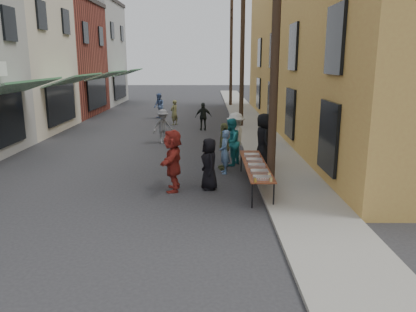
{
  "coord_description": "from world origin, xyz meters",
  "views": [
    {
      "loc": [
        2.33,
        -9.34,
        3.88
      ],
      "look_at": [
        2.32,
        1.69,
        1.3
      ],
      "focal_mm": 35.0,
      "sensor_mm": 36.0,
      "label": 1
    }
  ],
  "objects_px": {
    "utility_pole_far": "(231,54)",
    "guest_front_c": "(231,142)",
    "serving_table": "(255,165)",
    "guest_front_a": "(209,164)",
    "utility_pole_mid": "(242,51)",
    "utility_pole_near": "(276,40)",
    "server": "(263,140)",
    "catering_tray_sausage": "(262,178)"
  },
  "relations": [
    {
      "from": "guest_front_c",
      "to": "catering_tray_sausage",
      "type": "bearing_deg",
      "value": 37.03
    },
    {
      "from": "utility_pole_mid",
      "to": "guest_front_a",
      "type": "xyz_separation_m",
      "value": [
        -1.95,
        -12.25,
        -3.7
      ]
    },
    {
      "from": "serving_table",
      "to": "guest_front_a",
      "type": "height_order",
      "value": "guest_front_a"
    },
    {
      "from": "catering_tray_sausage",
      "to": "guest_front_c",
      "type": "bearing_deg",
      "value": 98.07
    },
    {
      "from": "catering_tray_sausage",
      "to": "serving_table",
      "type": "bearing_deg",
      "value": 90.0
    },
    {
      "from": "serving_table",
      "to": "utility_pole_far",
      "type": "bearing_deg",
      "value": 88.81
    },
    {
      "from": "utility_pole_near",
      "to": "server",
      "type": "relative_size",
      "value": 4.61
    },
    {
      "from": "utility_pole_near",
      "to": "utility_pole_mid",
      "type": "height_order",
      "value": "same"
    },
    {
      "from": "server",
      "to": "catering_tray_sausage",
      "type": "bearing_deg",
      "value": 167.63
    },
    {
      "from": "utility_pole_mid",
      "to": "serving_table",
      "type": "height_order",
      "value": "utility_pole_mid"
    },
    {
      "from": "guest_front_c",
      "to": "server",
      "type": "bearing_deg",
      "value": 98.44
    },
    {
      "from": "catering_tray_sausage",
      "to": "utility_pole_near",
      "type": "bearing_deg",
      "value": 73.81
    },
    {
      "from": "utility_pole_mid",
      "to": "guest_front_c",
      "type": "relative_size",
      "value": 4.98
    },
    {
      "from": "utility_pole_near",
      "to": "guest_front_a",
      "type": "relative_size",
      "value": 5.6
    },
    {
      "from": "serving_table",
      "to": "guest_front_c",
      "type": "height_order",
      "value": "guest_front_c"
    },
    {
      "from": "utility_pole_mid",
      "to": "catering_tray_sausage",
      "type": "distance_m",
      "value": 14.22
    },
    {
      "from": "catering_tray_sausage",
      "to": "guest_front_a",
      "type": "xyz_separation_m",
      "value": [
        -1.45,
        1.47,
        0.01
      ]
    },
    {
      "from": "utility_pole_mid",
      "to": "guest_front_c",
      "type": "bearing_deg",
      "value": -96.92
    },
    {
      "from": "utility_pole_far",
      "to": "serving_table",
      "type": "distance_m",
      "value": 24.37
    },
    {
      "from": "serving_table",
      "to": "server",
      "type": "xyz_separation_m",
      "value": [
        0.55,
        2.34,
        0.36
      ]
    },
    {
      "from": "catering_tray_sausage",
      "to": "guest_front_a",
      "type": "bearing_deg",
      "value": 134.52
    },
    {
      "from": "server",
      "to": "utility_pole_near",
      "type": "bearing_deg",
      "value": 174.22
    },
    {
      "from": "utility_pole_mid",
      "to": "utility_pole_far",
      "type": "height_order",
      "value": "same"
    },
    {
      "from": "server",
      "to": "utility_pole_mid",
      "type": "bearing_deg",
      "value": -4.22
    },
    {
      "from": "utility_pole_mid",
      "to": "serving_table",
      "type": "xyz_separation_m",
      "value": [
        -0.5,
        -12.07,
        -3.79
      ]
    },
    {
      "from": "catering_tray_sausage",
      "to": "guest_front_a",
      "type": "distance_m",
      "value": 2.06
    },
    {
      "from": "catering_tray_sausage",
      "to": "guest_front_c",
      "type": "distance_m",
      "value": 4.47
    },
    {
      "from": "utility_pole_near",
      "to": "server",
      "type": "distance_m",
      "value": 4.11
    },
    {
      "from": "utility_pole_mid",
      "to": "catering_tray_sausage",
      "type": "bearing_deg",
      "value": -92.09
    },
    {
      "from": "utility_pole_near",
      "to": "serving_table",
      "type": "height_order",
      "value": "utility_pole_near"
    },
    {
      "from": "utility_pole_mid",
      "to": "utility_pole_near",
      "type": "bearing_deg",
      "value": -90.0
    },
    {
      "from": "utility_pole_far",
      "to": "guest_front_c",
      "type": "xyz_separation_m",
      "value": [
        -1.13,
        -21.3,
        -3.6
      ]
    },
    {
      "from": "catering_tray_sausage",
      "to": "server",
      "type": "height_order",
      "value": "server"
    },
    {
      "from": "guest_front_c",
      "to": "server",
      "type": "height_order",
      "value": "server"
    },
    {
      "from": "utility_pole_near",
      "to": "serving_table",
      "type": "bearing_deg",
      "value": -171.78
    },
    {
      "from": "utility_pole_mid",
      "to": "guest_front_c",
      "type": "xyz_separation_m",
      "value": [
        -1.13,
        -9.3,
        -3.6
      ]
    },
    {
      "from": "utility_pole_near",
      "to": "catering_tray_sausage",
      "type": "height_order",
      "value": "utility_pole_near"
    },
    {
      "from": "utility_pole_mid",
      "to": "serving_table",
      "type": "bearing_deg",
      "value": -92.37
    },
    {
      "from": "utility_pole_far",
      "to": "guest_front_c",
      "type": "distance_m",
      "value": 21.63
    },
    {
      "from": "utility_pole_near",
      "to": "serving_table",
      "type": "xyz_separation_m",
      "value": [
        -0.5,
        -0.07,
        -3.79
      ]
    },
    {
      "from": "guest_front_a",
      "to": "server",
      "type": "relative_size",
      "value": 0.82
    },
    {
      "from": "utility_pole_far",
      "to": "guest_front_a",
      "type": "relative_size",
      "value": 5.6
    }
  ]
}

